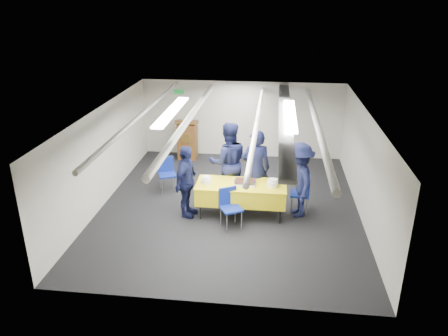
{
  "coord_description": "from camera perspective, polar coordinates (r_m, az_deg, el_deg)",
  "views": [
    {
      "loc": [
        0.96,
        -9.23,
        4.74
      ],
      "look_at": [
        -0.11,
        -0.2,
        1.05
      ],
      "focal_mm": 35.0,
      "sensor_mm": 36.0,
      "label": 1
    }
  ],
  "objects": [
    {
      "name": "ground",
      "position": [
        10.42,
        0.71,
        -4.97
      ],
      "size": [
        7.0,
        7.0,
        0.0
      ],
      "primitive_type": "plane",
      "color": "black",
      "rests_on": "ground"
    },
    {
      "name": "room_shell",
      "position": [
        10.11,
        1.54,
        5.24
      ],
      "size": [
        6.0,
        7.0,
        2.3
      ],
      "color": "beige",
      "rests_on": "ground"
    },
    {
      "name": "serving_table",
      "position": [
        9.79,
        2.25,
        -3.21
      ],
      "size": [
        2.0,
        0.85,
        0.77
      ],
      "color": "black",
      "rests_on": "ground"
    },
    {
      "name": "sheet_cake",
      "position": [
        9.69,
        2.75,
        -1.87
      ],
      "size": [
        0.48,
        0.37,
        0.09
      ],
      "color": "white",
      "rests_on": "serving_table"
    },
    {
      "name": "plate_stack_left",
      "position": [
        9.71,
        -2.3,
        -1.59
      ],
      "size": [
        0.23,
        0.23,
        0.16
      ],
      "color": "white",
      "rests_on": "serving_table"
    },
    {
      "name": "plate_stack_right",
      "position": [
        9.6,
        6.37,
        -1.97
      ],
      "size": [
        0.24,
        0.24,
        0.17
      ],
      "color": "white",
      "rests_on": "serving_table"
    },
    {
      "name": "podium",
      "position": [
        13.2,
        -4.8,
        3.8
      ],
      "size": [
        0.62,
        0.53,
        1.25
      ],
      "color": "brown",
      "rests_on": "ground"
    },
    {
      "name": "chair_near",
      "position": [
        9.36,
        0.73,
        -4.65
      ],
      "size": [
        0.57,
        0.57,
        0.87
      ],
      "color": "gray",
      "rests_on": "ground"
    },
    {
      "name": "chair_right",
      "position": [
        10.09,
        10.38,
        -2.96
      ],
      "size": [
        0.45,
        0.45,
        0.87
      ],
      "color": "gray",
      "rests_on": "ground"
    },
    {
      "name": "chair_left",
      "position": [
        11.14,
        -7.49,
        -0.32
      ],
      "size": [
        0.55,
        0.55,
        0.87
      ],
      "color": "gray",
      "rests_on": "ground"
    },
    {
      "name": "sailor_a",
      "position": [
        10.09,
        4.16,
        -0.11
      ],
      "size": [
        0.75,
        0.57,
        1.88
      ],
      "primitive_type": "imported",
      "rotation": [
        0.0,
        0.0,
        3.33
      ],
      "color": "black",
      "rests_on": "ground"
    },
    {
      "name": "sailor_b",
      "position": [
        10.33,
        0.55,
        0.73
      ],
      "size": [
        1.09,
        0.94,
        1.96
      ],
      "primitive_type": "imported",
      "rotation": [
        0.0,
        0.0,
        3.37
      ],
      "color": "black",
      "rests_on": "ground"
    },
    {
      "name": "sailor_c",
      "position": [
        9.68,
        -4.96,
        -1.81
      ],
      "size": [
        0.59,
        1.04,
        1.66
      ],
      "primitive_type": "imported",
      "rotation": [
        0.0,
        0.0,
        1.37
      ],
      "color": "black",
      "rests_on": "ground"
    },
    {
      "name": "sailor_d",
      "position": [
        9.8,
        9.79,
        -1.57
      ],
      "size": [
        0.83,
        1.21,
        1.72
      ],
      "primitive_type": "imported",
      "rotation": [
        0.0,
        0.0,
        -1.39
      ],
      "color": "black",
      "rests_on": "ground"
    }
  ]
}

